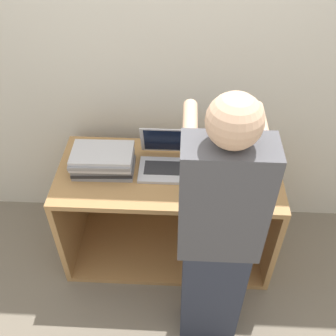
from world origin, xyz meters
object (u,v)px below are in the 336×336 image
Objects in this scene: laptop_open at (169,160)px; person at (218,240)px; laptop_stack_left at (103,161)px; laptop_stack_right at (235,166)px.

person reaches higher than laptop_open.
laptop_stack_left reaches higher than laptop_stack_right.
person reaches higher than laptop_stack_left.
laptop_stack_left is (-0.41, -0.05, 0.02)m from laptop_open.
laptop_stack_left is at bearing -173.39° from laptop_open.
person reaches higher than laptop_stack_right.
laptop_open is 0.93× the size of laptop_stack_right.
laptop_stack_left is 0.89m from person.
laptop_open is 0.41m from laptop_stack_right.
laptop_open is 0.41m from laptop_stack_left.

